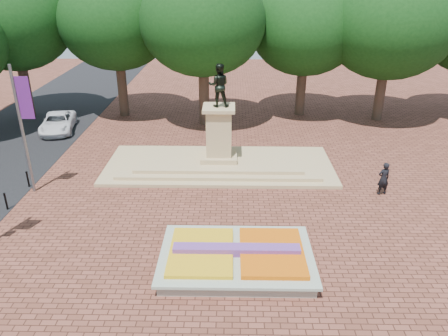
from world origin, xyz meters
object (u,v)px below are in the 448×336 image
object	(u,v)px
flower_bed	(237,257)
monument	(219,154)
van	(58,123)
pedestrian	(384,179)

from	to	relation	value
flower_bed	monument	world-z (taller)	monument
monument	van	distance (m)	14.08
flower_bed	monument	bearing A→B (deg)	95.87
monument	pedestrian	bearing A→B (deg)	-21.25
van	pedestrian	xyz separation A→B (m)	(21.48, -10.02, 0.26)
flower_bed	pedestrian	xyz separation A→B (m)	(7.97, 6.50, 0.56)
monument	pedestrian	world-z (taller)	monument
flower_bed	monument	distance (m)	10.07
monument	van	world-z (taller)	monument
monument	pedestrian	distance (m)	9.66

